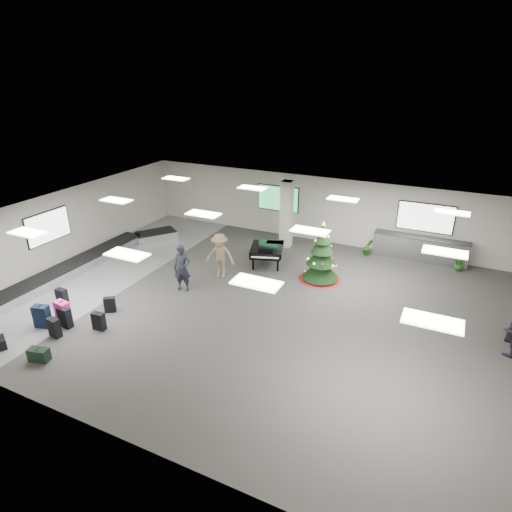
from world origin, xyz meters
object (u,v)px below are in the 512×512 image
at_px(traveler_b, 220,256).
at_px(potted_plant_left, 368,247).
at_px(baggage_carousel, 91,260).
at_px(potted_plant_right, 459,262).
at_px(pink_suitcase, 63,313).
at_px(traveler_a, 182,268).
at_px(service_counter, 420,248).
at_px(grand_piano, 267,250).
at_px(christmas_tree, 321,260).

distance_m(traveler_b, potted_plant_left, 6.94).
height_order(baggage_carousel, potted_plant_left, potted_plant_left).
height_order(potted_plant_left, potted_plant_right, potted_plant_left).
bearing_deg(baggage_carousel, potted_plant_left, 30.30).
bearing_deg(potted_plant_right, pink_suitcase, -139.20).
relative_size(baggage_carousel, traveler_a, 5.26).
relative_size(baggage_carousel, traveler_b, 5.18).
bearing_deg(service_counter, baggage_carousel, -152.33).
bearing_deg(grand_piano, christmas_tree, -25.77).
bearing_deg(traveler_b, potted_plant_right, 17.96).
bearing_deg(traveler_b, potted_plant_left, 32.73).
bearing_deg(pink_suitcase, potted_plant_right, 48.05).
height_order(traveler_a, traveler_b, traveler_b).
height_order(traveler_b, potted_plant_left, traveler_b).
xyz_separation_m(baggage_carousel, grand_piano, (6.91, 3.30, 0.49)).
xyz_separation_m(baggage_carousel, service_counter, (12.84, 6.73, 0.33)).
bearing_deg(traveler_a, potted_plant_left, 34.21).
relative_size(grand_piano, traveler_b, 1.10).
height_order(grand_piano, potted_plant_left, grand_piano).
relative_size(traveler_b, potted_plant_left, 2.26).
height_order(pink_suitcase, potted_plant_left, pink_suitcase).
relative_size(pink_suitcase, traveler_a, 0.45).
height_order(service_counter, pink_suitcase, service_counter).
relative_size(pink_suitcase, potted_plant_right, 1.13).
distance_m(grand_piano, potted_plant_left, 4.77).
relative_size(baggage_carousel, service_counter, 2.40).
bearing_deg(christmas_tree, traveler_a, -145.02).
bearing_deg(traveler_a, christmas_tree, 20.93).
distance_m(grand_piano, traveler_b, 2.25).
relative_size(service_counter, potted_plant_left, 4.89).
bearing_deg(traveler_a, grand_piano, 46.49).
bearing_deg(traveler_b, christmas_tree, 10.85).
bearing_deg(potted_plant_left, potted_plant_right, 1.47).
distance_m(christmas_tree, traveler_a, 5.50).
distance_m(service_counter, pink_suitcase, 14.72).
height_order(service_counter, grand_piano, service_counter).
distance_m(service_counter, traveler_a, 10.51).
relative_size(pink_suitcase, potted_plant_left, 1.01).
bearing_deg(potted_plant_left, pink_suitcase, -128.34).
bearing_deg(grand_piano, baggage_carousel, -172.73).
xyz_separation_m(pink_suitcase, potted_plant_left, (8.00, 10.12, 0.01)).
height_order(traveler_b, potted_plant_right, traveler_b).
distance_m(traveler_a, potted_plant_right, 11.58).
bearing_deg(service_counter, potted_plant_right, -13.72).
bearing_deg(pink_suitcase, traveler_a, 65.66).
bearing_deg(traveler_b, service_counter, 25.40).
bearing_deg(potted_plant_right, traveler_b, -151.17).
bearing_deg(baggage_carousel, christmas_tree, 17.45).
bearing_deg(traveler_a, baggage_carousel, 163.79).
height_order(pink_suitcase, traveler_a, traveler_a).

